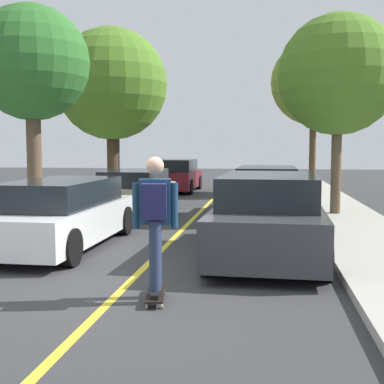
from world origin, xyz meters
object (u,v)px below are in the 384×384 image
parked_car_left_nearest (61,213)px  street_tree_left_nearest (32,64)px  skateboarder (155,216)px  street_tree_right_nearest (338,75)px  parked_car_right_nearest (268,216)px  parked_car_right_near (267,190)px  skateboard (156,294)px  parked_car_left_near (135,190)px  parked_car_left_far (175,176)px  street_tree_left_near (112,84)px  streetlamp (118,105)px  street_tree_right_near (314,82)px

parked_car_left_nearest → street_tree_left_nearest: street_tree_left_nearest is taller
parked_car_left_nearest → skateboarder: skateboarder is taller
street_tree_left_nearest → street_tree_right_nearest: bearing=15.7°
parked_car_right_nearest → parked_car_right_near: 5.98m
parked_car_right_nearest → skateboard: bearing=-116.1°
parked_car_left_nearest → parked_car_left_near: size_ratio=1.12×
parked_car_left_near → parked_car_left_far: 7.04m
parked_car_right_near → street_tree_left_near: size_ratio=0.73×
parked_car_right_nearest → parked_car_right_near: bearing=90.0°
parked_car_right_near → skateboarder: 9.10m
parked_car_left_nearest → street_tree_left_nearest: size_ratio=0.85×
parked_car_right_nearest → streetlamp: 12.09m
parked_car_left_near → parked_car_right_nearest: 7.29m
parked_car_right_near → street_tree_right_near: (1.88, 6.51, 3.91)m
parked_car_left_far → street_tree_right_nearest: (5.91, -7.82, 3.23)m
parked_car_left_nearest → skateboard: bearing=-51.1°
parked_car_left_nearest → street_tree_left_near: (-1.88, 9.64, 3.69)m
parked_car_right_nearest → parked_car_right_near: size_ratio=1.00×
skateboarder → parked_car_left_far: bearing=99.1°
parked_car_right_nearest → parked_car_left_nearest: bearing=176.5°
skateboard → streetlamp: bearing=108.2°
street_tree_left_near → parked_car_right_nearest: bearing=-59.1°
parked_car_left_far → skateboard: parked_car_left_far is taller
parked_car_right_near → street_tree_left_near: bearing=146.5°
parked_car_left_far → street_tree_right_near: size_ratio=0.67×
parked_car_left_near → street_tree_left_nearest: (-1.88, -2.98, 3.40)m
parked_car_right_nearest → street_tree_right_nearest: (1.88, 5.29, 3.20)m
parked_car_right_near → street_tree_left_nearest: 7.37m
street_tree_right_near → skateboard: size_ratio=7.23×
skateboard → parked_car_left_far: bearing=99.1°
street_tree_left_near → skateboarder: (4.46, -12.88, -3.26)m
parked_car_left_nearest → street_tree_left_near: 10.49m
parked_car_right_near → street_tree_right_near: street_tree_right_near is taller
parked_car_right_near → street_tree_right_nearest: 3.79m
parked_car_left_far → streetlamp: bearing=-121.2°
street_tree_left_nearest → street_tree_right_nearest: 8.09m
parked_car_left_nearest → parked_car_right_near: parked_car_right_near is taller
parked_car_left_far → street_tree_left_near: size_ratio=0.65×
parked_car_right_nearest → skateboarder: size_ratio=2.69×
parked_car_left_far → parked_car_right_near: bearing=-60.5°
street_tree_right_near → streetlamp: size_ratio=1.02×
parked_car_right_nearest → street_tree_left_nearest: 7.45m
parked_car_right_nearest → street_tree_left_nearest: street_tree_left_nearest is taller
streetlamp → skateboard: bearing=-71.8°
street_tree_left_near → street_tree_right_nearest: 9.05m
parked_car_left_far → street_tree_right_near: street_tree_right_near is taller
parked_car_right_near → street_tree_left_nearest: street_tree_left_nearest is taller
parked_car_left_far → streetlamp: (-1.75, -2.88, 2.91)m
parked_car_left_nearest → skateboarder: size_ratio=2.62×
parked_car_left_nearest → street_tree_right_nearest: size_ratio=0.84×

